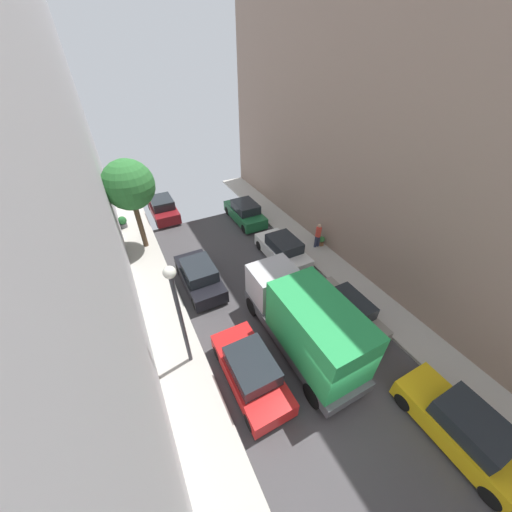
# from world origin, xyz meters

# --- Properties ---
(ground) EXTENTS (32.00, 32.00, 0.00)m
(ground) POSITION_xyz_m (0.00, 0.00, 0.00)
(ground) COLOR #423F42
(sidewalk_left) EXTENTS (2.00, 44.00, 0.15)m
(sidewalk_left) POSITION_xyz_m (-5.00, 0.00, 0.07)
(sidewalk_left) COLOR #B7B2A8
(sidewalk_left) RESTS_ON ground
(sidewalk_right) EXTENTS (2.00, 44.00, 0.15)m
(sidewalk_right) POSITION_xyz_m (5.00, 0.00, 0.07)
(sidewalk_right) COLOR #B7B2A8
(sidewalk_right) RESTS_ON ground
(parked_car_left_1) EXTENTS (1.78, 4.20, 1.57)m
(parked_car_left_1) POSITION_xyz_m (-2.70, 2.37, 0.72)
(parked_car_left_1) COLOR red
(parked_car_left_1) RESTS_ON ground
(parked_car_left_2) EXTENTS (1.78, 4.20, 1.57)m
(parked_car_left_2) POSITION_xyz_m (-2.70, 8.71, 0.72)
(parked_car_left_2) COLOR black
(parked_car_left_2) RESTS_ON ground
(parked_car_left_3) EXTENTS (1.78, 4.20, 1.57)m
(parked_car_left_3) POSITION_xyz_m (-2.70, 17.77, 0.72)
(parked_car_left_3) COLOR maroon
(parked_car_left_3) RESTS_ON ground
(parked_car_right_1) EXTENTS (1.78, 4.20, 1.57)m
(parked_car_right_1) POSITION_xyz_m (2.70, -2.74, 0.72)
(parked_car_right_1) COLOR gold
(parked_car_right_1) RESTS_ON ground
(parked_car_right_2) EXTENTS (1.78, 4.20, 1.57)m
(parked_car_right_2) POSITION_xyz_m (2.70, 3.02, 0.72)
(parked_car_right_2) COLOR gray
(parked_car_right_2) RESTS_ON ground
(parked_car_right_3) EXTENTS (1.78, 4.20, 1.57)m
(parked_car_right_3) POSITION_xyz_m (2.70, 8.69, 0.72)
(parked_car_right_3) COLOR white
(parked_car_right_3) RESTS_ON ground
(parked_car_right_4) EXTENTS (1.78, 4.20, 1.57)m
(parked_car_right_4) POSITION_xyz_m (2.70, 14.14, 0.72)
(parked_car_right_4) COLOR #1E6638
(parked_car_right_4) RESTS_ON ground
(delivery_truck) EXTENTS (2.26, 6.60, 3.38)m
(delivery_truck) POSITION_xyz_m (0.00, 2.76, 1.79)
(delivery_truck) COLOR #4C4C51
(delivery_truck) RESTS_ON ground
(pedestrian) EXTENTS (0.40, 0.36, 1.72)m
(pedestrian) POSITION_xyz_m (5.34, 8.64, 1.07)
(pedestrian) COLOR #2D334C
(pedestrian) RESTS_ON sidewalk_right
(street_tree_0) EXTENTS (2.95, 2.95, 5.76)m
(street_tree_0) POSITION_xyz_m (-4.75, 14.01, 4.40)
(street_tree_0) COLOR brown
(street_tree_0) RESTS_ON sidewalk_left
(potted_plant_1) EXTENTS (0.60, 0.60, 0.86)m
(potted_plant_1) POSITION_xyz_m (-5.77, 17.19, 0.60)
(potted_plant_1) COLOR slate
(potted_plant_1) RESTS_ON sidewalk_left
(potted_plant_3) EXTENTS (0.41, 0.41, 0.65)m
(potted_plant_3) POSITION_xyz_m (5.72, 8.64, 0.50)
(potted_plant_3) COLOR brown
(potted_plant_3) RESTS_ON sidewalk_right
(lamp_post) EXTENTS (0.44, 0.44, 5.12)m
(lamp_post) POSITION_xyz_m (-4.60, 4.35, 3.55)
(lamp_post) COLOR #333338
(lamp_post) RESTS_ON sidewalk_left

